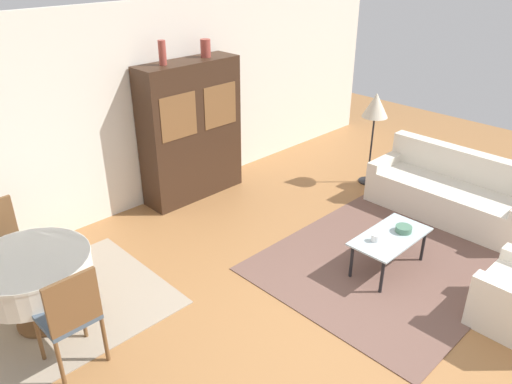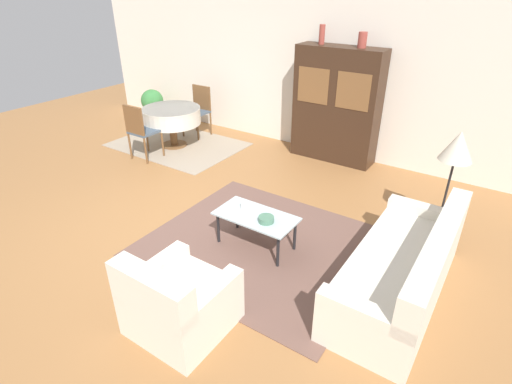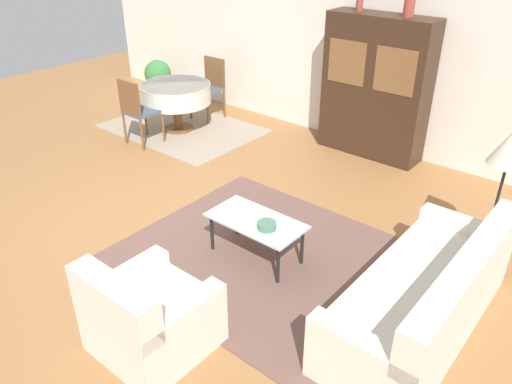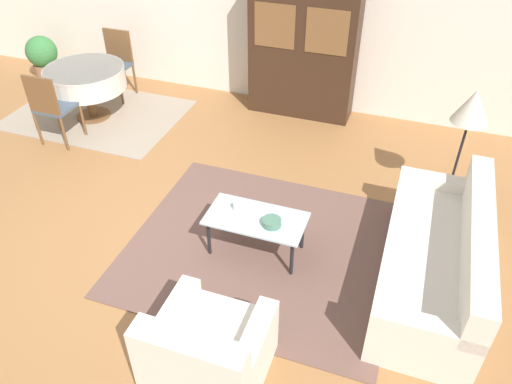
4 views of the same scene
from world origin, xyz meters
The scene contains 15 objects.
ground_plane centered at (0.00, 0.00, 0.00)m, with size 14.00×14.00×0.00m, color #9E6B3D.
wall_back centered at (0.00, 3.63, 1.35)m, with size 10.00×0.06×2.70m.
area_rug centered at (1.27, 0.39, 0.01)m, with size 2.66×2.35×0.01m.
dining_rug centered at (-1.93, 2.25, 0.01)m, with size 2.43×1.73×0.01m.
couch centered at (2.92, 0.44, 0.31)m, with size 0.84×2.09×0.85m.
coffee_table centered at (1.22, 0.33, 0.39)m, with size 0.97×0.51×0.43m.
display_cabinet centered at (0.85, 3.35, 0.97)m, with size 1.47×0.46×1.94m.
dining_table centered at (-1.94, 2.18, 0.60)m, with size 1.10×1.10×0.75m.
dining_chair_near centered at (-1.94, 1.41, 0.57)m, with size 0.44×0.44×0.99m.
dining_chair_far centered at (-1.94, 2.95, 0.57)m, with size 0.44×0.44×0.99m.
floor_lamp centered at (3.00, 1.79, 1.17)m, with size 0.38×0.38×1.40m.
cup centered at (1.01, 0.39, 0.48)m, with size 0.09×0.09×0.08m.
bowl centered at (1.40, 0.28, 0.47)m, with size 0.18×0.18×0.07m.
vase_tall centered at (0.48, 3.35, 2.09)m, with size 0.10×0.10×0.30m.
vase_short centered at (1.17, 3.35, 2.05)m, with size 0.14×0.14×0.23m.
Camera 1 is at (-3.10, -1.97, 3.33)m, focal length 35.00 mm.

